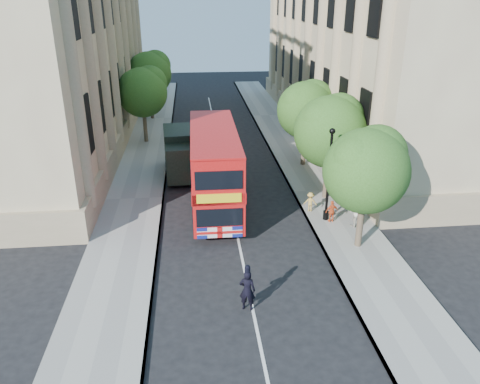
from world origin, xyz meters
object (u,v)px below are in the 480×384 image
object	(u,v)px
box_van	(182,155)
woman_pedestrian	(356,211)
lamp_post	(329,179)
double_decker_bus	(214,166)
police_constable	(247,290)

from	to	relation	value
box_van	woman_pedestrian	bearing A→B (deg)	-47.80
lamp_post	box_van	world-z (taller)	lamp_post
double_decker_bus	woman_pedestrian	size ratio (longest dim) A/B	5.60
lamp_post	woman_pedestrian	size ratio (longest dim) A/B	2.96
box_van	woman_pedestrian	xyz separation A→B (m)	(9.23, -8.85, -0.52)
lamp_post	police_constable	size ratio (longest dim) A/B	2.94
lamp_post	police_constable	distance (m)	9.12
double_decker_bus	woman_pedestrian	bearing A→B (deg)	-26.20
lamp_post	double_decker_bus	distance (m)	6.51
box_van	woman_pedestrian	size ratio (longest dim) A/B	3.17
lamp_post	woman_pedestrian	xyz separation A→B (m)	(1.33, -0.95, -1.52)
lamp_post	police_constable	xyz separation A→B (m)	(-5.21, -7.30, -1.63)
lamp_post	double_decker_bus	world-z (taller)	lamp_post
double_decker_bus	box_van	size ratio (longest dim) A/B	1.77
box_van	police_constable	world-z (taller)	box_van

